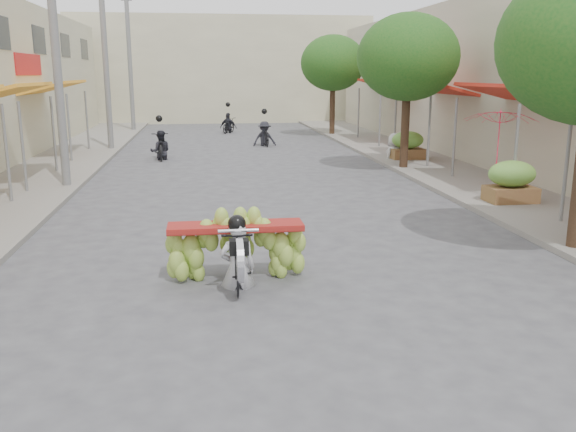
% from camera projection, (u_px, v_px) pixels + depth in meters
% --- Properties ---
extents(ground, '(120.00, 120.00, 0.00)m').
position_uv_depth(ground, '(338.00, 372.00, 6.86)').
color(ground, '#525257').
rests_on(ground, ground).
extents(sidewalk_left, '(4.00, 60.00, 0.12)m').
position_uv_depth(sidewalk_left, '(37.00, 172.00, 20.38)').
color(sidewalk_left, gray).
rests_on(sidewalk_left, ground).
extents(sidewalk_right, '(4.00, 60.00, 0.12)m').
position_uv_depth(sidewalk_right, '(437.00, 164.00, 22.25)').
color(sidewalk_right, gray).
rests_on(sidewalk_right, ground).
extents(far_building, '(20.00, 6.00, 7.00)m').
position_uv_depth(far_building, '(222.00, 70.00, 42.71)').
color(far_building, beige).
rests_on(far_building, ground).
extents(utility_pole_mid, '(0.60, 0.24, 8.00)m').
position_uv_depth(utility_pole_mid, '(55.00, 45.00, 16.80)').
color(utility_pole_mid, slate).
rests_on(utility_pole_mid, ground).
extents(utility_pole_far, '(0.60, 0.24, 8.00)m').
position_uv_depth(utility_pole_far, '(105.00, 55.00, 25.47)').
color(utility_pole_far, slate).
rests_on(utility_pole_far, ground).
extents(utility_pole_back, '(0.60, 0.24, 8.00)m').
position_uv_depth(utility_pole_back, '(130.00, 59.00, 34.15)').
color(utility_pole_back, slate).
rests_on(utility_pole_back, ground).
extents(street_tree_mid, '(3.40, 3.40, 5.25)m').
position_uv_depth(street_tree_mid, '(408.00, 58.00, 20.22)').
color(street_tree_mid, '#3A2719').
rests_on(street_tree_mid, ground).
extents(street_tree_far, '(3.40, 3.40, 5.25)m').
position_uv_depth(street_tree_far, '(333.00, 63.00, 31.79)').
color(street_tree_far, '#3A2719').
rests_on(street_tree_far, ground).
extents(produce_crate_mid, '(1.20, 0.88, 1.16)m').
position_uv_depth(produce_crate_mid, '(512.00, 178.00, 15.24)').
color(produce_crate_mid, brown).
rests_on(produce_crate_mid, ground).
extents(produce_crate_far, '(1.20, 0.88, 1.16)m').
position_uv_depth(produce_crate_far, '(408.00, 143.00, 22.96)').
color(produce_crate_far, brown).
rests_on(produce_crate_far, ground).
extents(banana_motorbike, '(2.20, 1.84, 1.94)m').
position_uv_depth(banana_motorbike, '(237.00, 243.00, 9.62)').
color(banana_motorbike, black).
rests_on(banana_motorbike, ground).
extents(market_umbrella, '(2.19, 2.19, 1.66)m').
position_uv_depth(market_umbrella, '(501.00, 108.00, 15.22)').
color(market_umbrella, red).
rests_on(market_umbrella, ground).
extents(pedestrian, '(1.08, 0.94, 1.89)m').
position_uv_depth(pedestrian, '(395.00, 133.00, 23.09)').
color(pedestrian, silver).
rests_on(pedestrian, ground).
extents(bg_motorbike_a, '(0.83, 1.77, 1.95)m').
position_uv_depth(bg_motorbike_a, '(160.00, 141.00, 23.58)').
color(bg_motorbike_a, black).
rests_on(bg_motorbike_a, ground).
extents(bg_motorbike_b, '(1.12, 1.75, 1.95)m').
position_uv_depth(bg_motorbike_b, '(264.00, 128.00, 27.94)').
color(bg_motorbike_b, black).
rests_on(bg_motorbike_b, ground).
extents(bg_motorbike_c, '(1.11, 1.58, 1.95)m').
position_uv_depth(bg_motorbike_c, '(228.00, 118.00, 33.98)').
color(bg_motorbike_c, black).
rests_on(bg_motorbike_c, ground).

